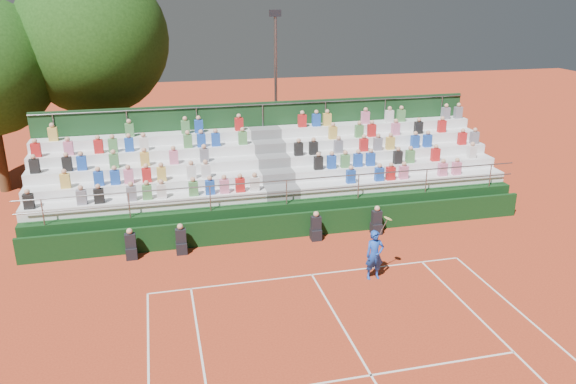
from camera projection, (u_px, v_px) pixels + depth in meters
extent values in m
plane|color=#B43B1E|center=(312.00, 275.00, 19.24)|extent=(90.00, 90.00, 0.00)
cube|color=white|center=(312.00, 275.00, 19.24)|extent=(11.00, 0.06, 0.01)
cube|color=white|center=(342.00, 326.00, 16.31)|extent=(0.06, 6.40, 0.01)
cube|color=white|center=(371.00, 375.00, 14.22)|extent=(8.22, 0.06, 0.01)
cube|color=black|center=(290.00, 226.00, 22.00)|extent=(20.00, 0.15, 1.00)
cube|color=black|center=(132.00, 253.00, 20.35)|extent=(0.40, 0.40, 0.44)
cube|color=black|center=(130.00, 241.00, 20.19)|extent=(0.38, 0.25, 0.55)
sphere|color=tan|center=(129.00, 231.00, 20.06)|extent=(0.22, 0.22, 0.22)
cube|color=black|center=(182.00, 248.00, 20.75)|extent=(0.40, 0.40, 0.44)
cube|color=black|center=(181.00, 236.00, 20.59)|extent=(0.38, 0.25, 0.55)
sphere|color=tan|center=(180.00, 227.00, 20.46)|extent=(0.22, 0.22, 0.22)
cube|color=black|center=(316.00, 234.00, 21.89)|extent=(0.40, 0.40, 0.44)
cube|color=black|center=(316.00, 223.00, 21.73)|extent=(0.38, 0.25, 0.55)
sphere|color=tan|center=(316.00, 214.00, 21.60)|extent=(0.22, 0.22, 0.22)
cube|color=black|center=(376.00, 228.00, 22.44)|extent=(0.40, 0.40, 0.44)
cube|color=black|center=(377.00, 217.00, 22.28)|extent=(0.38, 0.25, 0.55)
sphere|color=tan|center=(377.00, 208.00, 22.15)|extent=(0.22, 0.22, 0.22)
cube|color=black|center=(273.00, 197.00, 24.80)|extent=(20.00, 5.20, 1.20)
cube|color=white|center=(148.00, 203.00, 21.82)|extent=(9.30, 0.85, 0.42)
cube|color=white|center=(402.00, 182.00, 24.17)|extent=(9.30, 0.85, 0.42)
cube|color=slate|center=(282.00, 192.00, 22.99)|extent=(1.40, 0.85, 0.42)
cube|color=white|center=(147.00, 186.00, 22.45)|extent=(9.30, 0.85, 0.42)
cube|color=white|center=(395.00, 167.00, 24.81)|extent=(9.30, 0.85, 0.42)
cube|color=slate|center=(277.00, 176.00, 23.63)|extent=(1.40, 0.85, 0.42)
cube|color=white|center=(146.00, 169.00, 23.09)|extent=(9.30, 0.85, 0.42)
cube|color=white|center=(388.00, 153.00, 25.44)|extent=(9.30, 0.85, 0.42)
cube|color=slate|center=(273.00, 161.00, 24.26)|extent=(1.40, 0.85, 0.42)
cube|color=white|center=(145.00, 154.00, 23.72)|extent=(9.30, 0.85, 0.42)
cube|color=white|center=(381.00, 139.00, 26.08)|extent=(9.30, 0.85, 0.42)
cube|color=slate|center=(269.00, 146.00, 24.90)|extent=(1.40, 0.85, 0.42)
cube|color=white|center=(144.00, 140.00, 24.36)|extent=(9.30, 0.85, 0.42)
cube|color=white|center=(375.00, 126.00, 26.71)|extent=(9.30, 0.85, 0.42)
cube|color=slate|center=(265.00, 133.00, 25.53)|extent=(1.40, 0.85, 0.42)
cube|color=#173C1C|center=(263.00, 149.00, 26.32)|extent=(20.00, 0.12, 4.40)
cylinder|color=gray|center=(287.00, 180.00, 21.93)|extent=(20.00, 0.05, 0.05)
cylinder|color=gray|center=(263.00, 105.00, 25.51)|extent=(20.00, 0.05, 0.05)
cube|color=black|center=(29.00, 201.00, 20.58)|extent=(0.36, 0.24, 0.56)
cube|color=slate|center=(82.00, 197.00, 20.99)|extent=(0.36, 0.24, 0.56)
cube|color=black|center=(99.00, 196.00, 21.13)|extent=(0.36, 0.24, 0.56)
cube|color=slate|center=(132.00, 193.00, 21.39)|extent=(0.36, 0.24, 0.56)
cube|color=#4C8C4C|center=(147.00, 192.00, 21.52)|extent=(0.36, 0.24, 0.56)
cube|color=silver|center=(162.00, 191.00, 21.64)|extent=(0.36, 0.24, 0.56)
cube|color=#4C8C4C|center=(193.00, 189.00, 21.90)|extent=(0.36, 0.24, 0.56)
cube|color=#1E4CB2|center=(210.00, 187.00, 22.05)|extent=(0.36, 0.24, 0.56)
cube|color=pink|center=(224.00, 186.00, 22.17)|extent=(0.36, 0.24, 0.56)
cube|color=red|center=(240.00, 185.00, 22.31)|extent=(0.36, 0.24, 0.56)
cube|color=silver|center=(255.00, 184.00, 22.44)|extent=(0.36, 0.24, 0.56)
cube|color=gold|center=(65.00, 181.00, 21.49)|extent=(0.36, 0.24, 0.56)
cube|color=#1E4CB2|center=(99.00, 178.00, 21.76)|extent=(0.36, 0.24, 0.56)
cube|color=#1E4CB2|center=(115.00, 177.00, 21.89)|extent=(0.36, 0.24, 0.56)
cube|color=pink|center=(129.00, 176.00, 22.00)|extent=(0.36, 0.24, 0.56)
cube|color=red|center=(147.00, 175.00, 22.16)|extent=(0.36, 0.24, 0.56)
cube|color=gold|center=(162.00, 174.00, 22.28)|extent=(0.36, 0.24, 0.56)
cube|color=silver|center=(191.00, 172.00, 22.54)|extent=(0.36, 0.24, 0.56)
cube|color=silver|center=(206.00, 171.00, 22.67)|extent=(0.36, 0.24, 0.56)
cube|color=black|center=(35.00, 166.00, 21.86)|extent=(0.36, 0.24, 0.56)
cube|color=black|center=(67.00, 164.00, 22.13)|extent=(0.36, 0.24, 0.56)
cube|color=#1E4CB2|center=(82.00, 163.00, 22.25)|extent=(0.36, 0.24, 0.56)
cube|color=#4C8C4C|center=(114.00, 161.00, 22.52)|extent=(0.36, 0.24, 0.56)
cube|color=gold|center=(145.00, 159.00, 22.78)|extent=(0.36, 0.24, 0.56)
cube|color=pink|center=(174.00, 157.00, 23.04)|extent=(0.36, 0.24, 0.56)
cube|color=slate|center=(204.00, 155.00, 23.31)|extent=(0.36, 0.24, 0.56)
cube|color=red|center=(36.00, 150.00, 22.49)|extent=(0.36, 0.24, 0.56)
cube|color=pink|center=(69.00, 148.00, 22.76)|extent=(0.36, 0.24, 0.56)
cube|color=red|center=(99.00, 146.00, 23.02)|extent=(0.36, 0.24, 0.56)
cube|color=#4C8C4C|center=(113.00, 146.00, 23.14)|extent=(0.36, 0.24, 0.56)
cube|color=#1E4CB2|center=(129.00, 145.00, 23.29)|extent=(0.36, 0.24, 0.56)
cube|color=silver|center=(144.00, 144.00, 23.42)|extent=(0.36, 0.24, 0.56)
cube|color=#4C8C4C|center=(188.00, 141.00, 23.82)|extent=(0.36, 0.24, 0.56)
cube|color=#1E4CB2|center=(201.00, 140.00, 23.94)|extent=(0.36, 0.24, 0.56)
cube|color=#1E4CB2|center=(216.00, 140.00, 24.08)|extent=(0.36, 0.24, 0.56)
cube|color=#4C8C4C|center=(243.00, 138.00, 24.34)|extent=(0.36, 0.24, 0.56)
cube|color=gold|center=(53.00, 134.00, 23.25)|extent=(0.36, 0.24, 0.56)
cube|color=#4C8C4C|center=(130.00, 130.00, 23.93)|extent=(0.36, 0.24, 0.56)
cube|color=#4C8C4C|center=(185.00, 127.00, 24.45)|extent=(0.36, 0.24, 0.56)
cube|color=#1E4CB2|center=(199.00, 126.00, 24.58)|extent=(0.36, 0.24, 0.56)
cube|color=red|center=(239.00, 124.00, 24.97)|extent=(0.36, 0.24, 0.56)
cube|color=#1E4CB2|center=(351.00, 176.00, 23.34)|extent=(0.36, 0.24, 0.56)
cube|color=#1E4CB2|center=(379.00, 174.00, 23.61)|extent=(0.36, 0.24, 0.56)
cube|color=red|center=(391.00, 173.00, 23.73)|extent=(0.36, 0.24, 0.56)
cube|color=pink|center=(404.00, 172.00, 23.86)|extent=(0.36, 0.24, 0.56)
cube|color=pink|center=(443.00, 169.00, 24.26)|extent=(0.36, 0.24, 0.56)
cube|color=pink|center=(457.00, 168.00, 24.41)|extent=(0.36, 0.24, 0.56)
cube|color=black|center=(318.00, 163.00, 23.71)|extent=(0.36, 0.24, 0.56)
cube|color=#1E4CB2|center=(331.00, 162.00, 23.84)|extent=(0.36, 0.24, 0.56)
cube|color=#4C8C4C|center=(345.00, 161.00, 23.98)|extent=(0.36, 0.24, 0.56)
cube|color=#1E4CB2|center=(358.00, 160.00, 24.10)|extent=(0.36, 0.24, 0.56)
cube|color=#1E4CB2|center=(370.00, 159.00, 24.23)|extent=(0.36, 0.24, 0.56)
cube|color=black|center=(398.00, 157.00, 24.51)|extent=(0.36, 0.24, 0.56)
cube|color=#4C8C4C|center=(410.00, 156.00, 24.64)|extent=(0.36, 0.24, 0.56)
cube|color=red|center=(435.00, 155.00, 24.91)|extent=(0.36, 0.24, 0.56)
cube|color=silver|center=(472.00, 152.00, 25.30)|extent=(0.36, 0.24, 0.56)
cube|color=black|center=(299.00, 149.00, 24.21)|extent=(0.36, 0.24, 0.56)
cube|color=black|center=(313.00, 148.00, 24.35)|extent=(0.36, 0.24, 0.56)
cube|color=slate|center=(338.00, 147.00, 24.60)|extent=(0.36, 0.24, 0.56)
cube|color=red|center=(364.00, 145.00, 24.86)|extent=(0.36, 0.24, 0.56)
cube|color=slate|center=(378.00, 144.00, 25.01)|extent=(0.36, 0.24, 0.56)
cube|color=gold|center=(390.00, 143.00, 25.14)|extent=(0.36, 0.24, 0.56)
cube|color=#1E4CB2|center=(415.00, 142.00, 25.41)|extent=(0.36, 0.24, 0.56)
cube|color=#1E4CB2|center=(427.00, 141.00, 25.54)|extent=(0.36, 0.24, 0.56)
cube|color=red|center=(462.00, 139.00, 25.93)|extent=(0.36, 0.24, 0.56)
cube|color=slate|center=(474.00, 138.00, 26.07)|extent=(0.36, 0.24, 0.56)
cube|color=gold|center=(333.00, 133.00, 25.24)|extent=(0.36, 0.24, 0.56)
cube|color=#4C8C4C|center=(359.00, 131.00, 25.52)|extent=(0.36, 0.24, 0.56)
cube|color=red|center=(372.00, 130.00, 25.65)|extent=(0.36, 0.24, 0.56)
cube|color=pink|center=(395.00, 129.00, 25.91)|extent=(0.36, 0.24, 0.56)
cube|color=black|center=(418.00, 128.00, 26.16)|extent=(0.36, 0.24, 0.56)
cube|color=red|center=(442.00, 126.00, 26.43)|extent=(0.36, 0.24, 0.56)
cube|color=red|center=(302.00, 121.00, 25.61)|extent=(0.36, 0.24, 0.56)
cube|color=#1E4CB2|center=(316.00, 120.00, 25.76)|extent=(0.36, 0.24, 0.56)
cube|color=gold|center=(327.00, 120.00, 25.87)|extent=(0.36, 0.24, 0.56)
cube|color=pink|center=(365.00, 118.00, 26.29)|extent=(0.36, 0.24, 0.56)
cube|color=silver|center=(389.00, 116.00, 26.55)|extent=(0.36, 0.24, 0.56)
cube|color=#4C8C4C|center=(401.00, 116.00, 26.68)|extent=(0.36, 0.24, 0.56)
cube|color=slate|center=(446.00, 113.00, 27.20)|extent=(0.36, 0.24, 0.56)
cube|color=slate|center=(458.00, 113.00, 27.35)|extent=(0.36, 0.24, 0.56)
imported|color=#1846B6|center=(375.00, 255.00, 18.74)|extent=(0.64, 0.42, 1.73)
cylinder|color=gray|center=(383.00, 227.00, 18.46)|extent=(0.26, 0.03, 0.51)
cylinder|color=#E5D866|center=(388.00, 218.00, 18.39)|extent=(0.26, 0.28, 0.14)
cylinder|color=#382514|center=(0.00, 157.00, 26.75)|extent=(0.50, 0.50, 3.44)
cylinder|color=#382514|center=(104.00, 139.00, 28.74)|extent=(0.50, 0.50, 4.05)
sphere|color=#16390F|center=(92.00, 40.00, 27.06)|extent=(7.28, 7.28, 7.28)
cylinder|color=gray|center=(276.00, 93.00, 30.49)|extent=(0.16, 0.16, 7.91)
cube|color=black|center=(275.00, 13.00, 29.09)|extent=(0.60, 0.25, 0.35)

